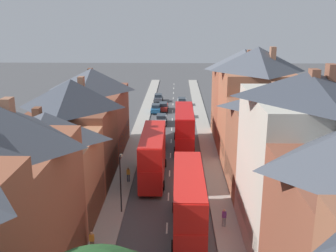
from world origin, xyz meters
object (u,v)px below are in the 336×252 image
car_parked_left_a (158,98)px  car_parked_left_b (156,108)px  pedestrian_mid_right (224,217)px  street_lamp (121,180)px  car_mid_black (161,119)px  pedestrian_far_left (128,174)px  car_parked_right_a (182,102)px  double_decker_bus_lead (188,201)px  double_decker_bus_mid_street (184,127)px  double_decker_bus_far_approaching (153,154)px  car_near_blue (163,106)px  car_near_silver (183,113)px  pedestrian_mid_left (92,240)px  car_mid_white (158,141)px

car_parked_left_a → car_parked_left_b: (0.00, -9.40, -0.01)m
pedestrian_mid_right → street_lamp: street_lamp is taller
car_mid_black → pedestrian_far_left: size_ratio=2.60×
pedestrian_mid_right → car_mid_black: bearing=101.5°
car_parked_right_a → street_lamp: (-6.05, -44.32, 2.43)m
car_mid_black → double_decker_bus_lead: bearing=-83.9°
double_decker_bus_mid_street → pedestrian_mid_right: 21.53m
double_decker_bus_mid_street → car_parked_right_a: double_decker_bus_mid_street is taller
street_lamp → double_decker_bus_far_approaching: bearing=72.9°
car_parked_left_b → street_lamp: bearing=-91.7°
double_decker_bus_mid_street → car_near_blue: 21.52m
car_parked_left_b → pedestrian_mid_right: bearing=-79.0°
double_decker_bus_far_approaching → car_mid_black: size_ratio=2.58×
car_parked_left_b → street_lamp: 38.58m
car_parked_left_a → pedestrian_far_left: pedestrian_far_left is taller
car_parked_right_a → pedestrian_far_left: (-6.22, -37.70, 0.22)m
double_decker_bus_lead → double_decker_bus_far_approaching: bearing=107.9°
car_near_blue → pedestrian_mid_right: bearing=-81.0°
street_lamp → double_decker_bus_mid_street: bearing=72.1°
double_decker_bus_lead → car_near_silver: 37.93m
double_decker_bus_lead → street_lamp: bearing=151.9°
double_decker_bus_far_approaching → pedestrian_mid_left: size_ratio=6.71×
car_mid_black → car_parked_left_b: car_mid_black is taller
car_parked_left_b → pedestrian_far_left: bearing=-92.4°
double_decker_bus_mid_street → double_decker_bus_far_approaching: same height
double_decker_bus_mid_street → pedestrian_mid_left: bearing=-106.5°
car_near_blue → car_mid_white: 21.19m
pedestrian_mid_right → pedestrian_far_left: size_ratio=1.00×
double_decker_bus_mid_street → double_decker_bus_far_approaching: size_ratio=1.00×
double_decker_bus_mid_street → car_parked_left_b: (-4.89, 19.77, -2.00)m
car_near_silver → pedestrian_mid_left: size_ratio=2.62×
pedestrian_mid_left → car_near_blue: bearing=85.2°
car_near_blue → car_parked_left_a: car_parked_left_a is taller
double_decker_bus_lead → double_decker_bus_mid_street: same height
double_decker_bus_lead → double_decker_bus_far_approaching: size_ratio=1.00×
car_near_silver → car_near_blue: bearing=124.8°
car_near_silver → car_parked_left_b: 6.22m
car_parked_right_a → street_lamp: 44.79m
pedestrian_mid_right → car_parked_left_b: bearing=101.0°
pedestrian_mid_right → car_near_silver: bearing=94.7°
double_decker_bus_far_approaching → pedestrian_mid_right: (6.69, -10.46, -1.78)m
car_near_silver → double_decker_bus_lead: bearing=-90.0°
car_mid_black → car_mid_white: size_ratio=1.10×
car_mid_white → double_decker_bus_far_approaching: bearing=-90.0°
double_decker_bus_lead → car_near_blue: (-3.59, 43.06, -2.01)m
street_lamp → car_near_silver: bearing=80.1°
car_mid_black → car_parked_right_a: bearing=75.6°
double_decker_bus_far_approaching → car_parked_left_a: 40.03m
car_parked_right_a → street_lamp: bearing=-97.8°
double_decker_bus_lead → car_parked_left_a: double_decker_bus_lead is taller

